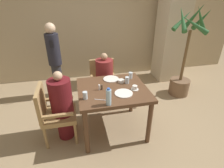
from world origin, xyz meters
TOP-DOWN VIEW (x-y plane):
  - ground_plane at (0.00, 0.00)m, footprint 16.00×16.00m
  - wall_back at (0.00, 2.24)m, footprint 8.00×0.06m
  - pillar_stone at (1.86, 1.71)m, footprint 0.59×0.59m
  - dining_table at (0.00, 0.00)m, footprint 1.04×0.94m
  - chair_left_side at (-0.90, 0.00)m, footprint 0.49×0.49m
  - diner_in_left_chair at (-0.76, 0.00)m, footprint 0.32×0.32m
  - chair_far_side at (0.00, 0.85)m, footprint 0.49×0.49m
  - diner_in_far_chair at (-0.00, 0.71)m, footprint 0.32×0.32m
  - standing_host at (-0.91, 1.35)m, footprint 0.27×0.30m
  - potted_palm at (1.72, 0.81)m, footprint 0.62×0.71m
  - plate_main_left at (0.04, 0.31)m, footprint 0.26×0.26m
  - plate_main_right at (0.12, -0.18)m, footprint 0.26×0.26m
  - teacup_with_saucer at (0.31, -0.10)m, footprint 0.12×0.12m
  - bowl_small at (0.18, 0.17)m, footprint 0.10×0.10m
  - water_bottle at (-0.14, -0.41)m, footprint 0.07×0.07m
  - glass_tall_near at (0.37, 0.28)m, footprint 0.06×0.06m
  - glass_tall_mid at (0.26, 0.12)m, footprint 0.06×0.06m
  - glass_tall_far at (-0.42, -0.20)m, footprint 0.06×0.06m
  - salt_shaker at (-0.20, 0.00)m, footprint 0.03×0.03m
  - pepper_shaker at (-0.16, 0.00)m, footprint 0.03×0.03m
  - fork_beside_plate at (-0.20, -0.29)m, footprint 0.19×0.09m

SIDE VIEW (x-z plane):
  - ground_plane at x=0.00m, z-range 0.00..0.00m
  - chair_left_side at x=-0.90m, z-range 0.05..0.94m
  - chair_far_side at x=0.00m, z-range 0.05..0.94m
  - diner_in_far_chair at x=0.00m, z-range 0.02..1.12m
  - diner_in_left_chair at x=-0.76m, z-range 0.02..1.14m
  - dining_table at x=0.00m, z-range 0.28..1.05m
  - potted_palm at x=1.72m, z-range -0.28..1.62m
  - fork_beside_plate at x=-0.20m, z-range 0.78..0.78m
  - plate_main_left at x=0.04m, z-range 0.78..0.79m
  - plate_main_right at x=0.12m, z-range 0.78..0.79m
  - bowl_small at x=0.18m, z-range 0.78..0.82m
  - teacup_with_saucer at x=0.31m, z-range 0.77..0.84m
  - pepper_shaker at x=-0.16m, z-range 0.78..0.86m
  - salt_shaker at x=-0.20m, z-range 0.78..0.86m
  - glass_tall_near at x=0.37m, z-range 0.78..0.89m
  - glass_tall_mid at x=0.26m, z-range 0.78..0.89m
  - glass_tall_far at x=-0.42m, z-range 0.78..0.89m
  - standing_host at x=-0.91m, z-range 0.06..1.62m
  - water_bottle at x=-0.14m, z-range 0.77..1.01m
  - pillar_stone at x=1.86m, z-range 0.00..2.70m
  - wall_back at x=0.00m, z-range 0.00..2.80m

